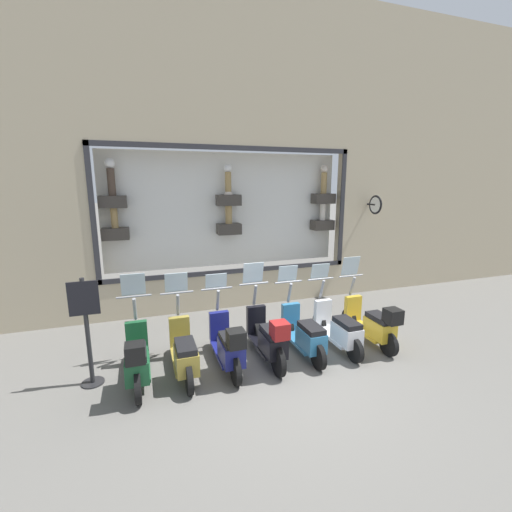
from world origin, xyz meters
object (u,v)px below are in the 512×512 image
Objects in this scene: scooter_olive_5 at (184,352)px; scooter_yellow_0 at (373,323)px; shop_sign_post at (87,328)px; scooter_black_3 at (268,337)px; scooter_navy_4 at (228,345)px; scooter_white_1 at (339,329)px; scooter_teal_2 at (304,334)px; scooter_green_6 at (137,358)px.

scooter_yellow_0 is at bearing -90.96° from scooter_olive_5.
scooter_olive_5 is 0.99× the size of shop_sign_post.
scooter_black_3 is 0.76m from scooter_navy_4.
scooter_teal_2 reaches higher than scooter_white_1.
scooter_olive_5 is (0.00, 2.27, 0.00)m from scooter_teal_2.
scooter_black_3 is 1.52m from scooter_olive_5.
scooter_white_1 is 1.00× the size of scooter_teal_2.
scooter_black_3 is at bearing -91.91° from scooter_olive_5.
scooter_black_3 reaches higher than scooter_white_1.
shop_sign_post is (0.27, 3.00, 0.50)m from scooter_black_3.
scooter_black_3 is at bearing -89.00° from scooter_navy_4.
shop_sign_post is (0.29, 5.27, 0.52)m from scooter_yellow_0.
scooter_olive_5 is 1.00× the size of scooter_green_6.
scooter_black_3 is at bearing 89.67° from scooter_yellow_0.
scooter_green_6 is at bearing -111.28° from shop_sign_post.
scooter_navy_4 is at bearing 90.01° from scooter_yellow_0.
scooter_navy_4 is at bearing 91.54° from scooter_white_1.
shop_sign_post is (0.23, 4.51, 0.57)m from scooter_white_1.
scooter_navy_4 is at bearing 91.00° from scooter_black_3.
scooter_black_3 is 1.01× the size of scooter_navy_4.
scooter_white_1 is 3.03m from scooter_olive_5.
scooter_green_6 is 0.93m from shop_sign_post.
scooter_green_6 is (-0.06, 3.03, 0.05)m from scooter_teal_2.
shop_sign_post is (0.28, 0.72, 0.51)m from scooter_green_6.
scooter_white_1 is 1.00× the size of scooter_navy_4.
scooter_navy_4 is 1.00× the size of scooter_green_6.
shop_sign_post reaches higher than scooter_navy_4.
scooter_navy_4 is (-0.06, 1.51, 0.04)m from scooter_teal_2.
scooter_yellow_0 is 0.99× the size of shop_sign_post.
scooter_black_3 is 2.27m from scooter_green_6.
scooter_white_1 is 0.76m from scooter_teal_2.
scooter_yellow_0 is at bearing -94.59° from scooter_white_1.
shop_sign_post reaches higher than scooter_teal_2.
scooter_teal_2 is 0.99× the size of shop_sign_post.
scooter_olive_5 is at bearing -98.58° from shop_sign_post.
scooter_olive_5 is (0.00, 3.03, 0.01)m from scooter_white_1.
scooter_teal_2 is at bearing -87.64° from scooter_navy_4.
shop_sign_post is at bearing 81.42° from scooter_olive_5.
scooter_olive_5 is at bearing 89.95° from scooter_white_1.
scooter_white_1 is at bearing -88.19° from scooter_black_3.
scooter_white_1 is at bearing -88.46° from scooter_navy_4.
scooter_white_1 is 1.00× the size of scooter_olive_5.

